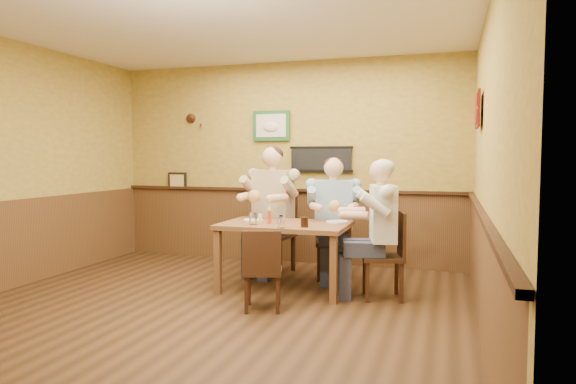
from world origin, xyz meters
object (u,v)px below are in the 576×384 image
object	(u,v)px
water_glass_mid	(281,222)
chair_back_right	(333,241)
chair_right_end	(383,255)
salt_shaker	(260,218)
diner_blue_polo	(333,225)
cola_tumbler	(305,222)
chair_back_left	(273,233)
diner_tan_shirt	(273,216)
diner_white_elder	(383,236)
chair_near_side	(263,269)
water_glass_left	(253,218)
pepper_shaker	(281,219)
dining_table	(285,231)
hot_sauce_bottle	(269,216)

from	to	relation	value
water_glass_mid	chair_back_right	bearing A→B (deg)	73.04
chair_right_end	salt_shaker	world-z (taller)	chair_right_end
diner_blue_polo	cola_tumbler	size ratio (longest dim) A/B	12.48
chair_back_left	cola_tumbler	world-z (taller)	chair_back_left
chair_back_left	diner_tan_shirt	xyz separation A→B (m)	(0.00, 0.00, 0.22)
chair_back_right	diner_white_elder	xyz separation A→B (m)	(0.68, -0.70, 0.19)
chair_near_side	cola_tumbler	size ratio (longest dim) A/B	7.47
diner_blue_polo	water_glass_left	size ratio (longest dim) A/B	9.99
chair_back_right	cola_tumbler	distance (m)	0.99
pepper_shaker	dining_table	bearing A→B (deg)	2.03
chair_near_side	water_glass_mid	xyz separation A→B (m)	(0.05, 0.39, 0.41)
chair_near_side	diner_white_elder	xyz separation A→B (m)	(1.06, 0.75, 0.26)
dining_table	chair_back_left	bearing A→B (deg)	118.03
dining_table	diner_blue_polo	size ratio (longest dim) A/B	1.06
chair_right_end	water_glass_left	bearing A→B (deg)	-95.54
chair_back_right	chair_back_left	bearing A→B (deg)	158.81
pepper_shaker	diner_tan_shirt	bearing A→B (deg)	115.15
diner_blue_polo	pepper_shaker	bearing A→B (deg)	-138.57
salt_shaker	pepper_shaker	distance (m)	0.24
chair_right_end	water_glass_left	distance (m)	1.44
dining_table	diner_tan_shirt	distance (m)	0.86
chair_back_left	salt_shaker	distance (m)	0.84
diner_white_elder	salt_shaker	size ratio (longest dim) A/B	13.98
diner_white_elder	water_glass_left	bearing A→B (deg)	-95.54
chair_right_end	water_glass_mid	world-z (taller)	chair_right_end
chair_near_side	water_glass_mid	world-z (taller)	water_glass_mid
cola_tumbler	dining_table	bearing A→B (deg)	139.17
chair_back_left	diner_blue_polo	world-z (taller)	diner_blue_polo
water_glass_left	dining_table	bearing A→B (deg)	38.51
water_glass_mid	pepper_shaker	size ratio (longest dim) A/B	1.26
diner_blue_polo	hot_sauce_bottle	world-z (taller)	diner_blue_polo
salt_shaker	pepper_shaker	world-z (taller)	salt_shaker
salt_shaker	chair_back_right	bearing A→B (deg)	44.92
water_glass_left	cola_tumbler	size ratio (longest dim) A/B	1.25
diner_white_elder	salt_shaker	bearing A→B (deg)	-104.27
cola_tumbler	hot_sauce_bottle	distance (m)	0.47
chair_back_right	cola_tumbler	size ratio (longest dim) A/B	8.74
chair_back_right	chair_near_side	xyz separation A→B (m)	(-0.37, -1.45, -0.07)
chair_near_side	diner_white_elder	world-z (taller)	diner_white_elder
water_glass_mid	cola_tumbler	bearing A→B (deg)	30.88
diner_white_elder	cola_tumbler	world-z (taller)	diner_white_elder
chair_back_left	hot_sauce_bottle	size ratio (longest dim) A/B	6.17
water_glass_left	salt_shaker	xyz separation A→B (m)	(0.00, 0.21, -0.02)
water_glass_mid	pepper_shaker	distance (m)	0.41
hot_sauce_bottle	diner_blue_polo	bearing A→B (deg)	54.31
chair_back_right	water_glass_mid	bearing A→B (deg)	-121.72
pepper_shaker	hot_sauce_bottle	bearing A→B (deg)	-136.50
hot_sauce_bottle	diner_tan_shirt	bearing A→B (deg)	106.52
chair_near_side	diner_white_elder	size ratio (longest dim) A/B	0.61
chair_back_right	water_glass_left	bearing A→B (deg)	-142.38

